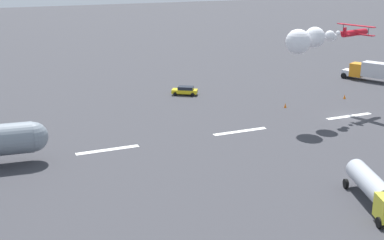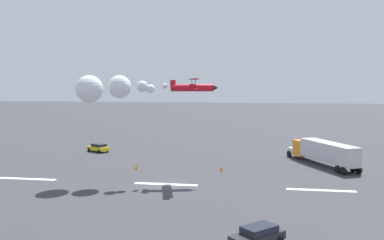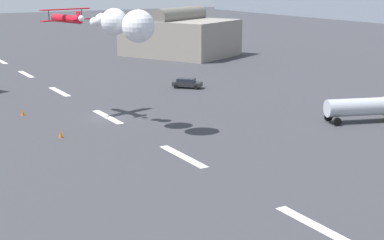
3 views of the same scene
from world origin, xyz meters
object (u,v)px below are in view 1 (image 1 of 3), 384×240
at_px(fuel_tanker_truck, 375,189).
at_px(traffic_cone_near, 345,97).
at_px(followme_car_yellow, 185,90).
at_px(stunt_biplane_red, 312,39).
at_px(traffic_cone_far, 285,105).

xyz_separation_m(fuel_tanker_truck, traffic_cone_near, (-24.29, -34.39, -1.38)).
bearing_deg(fuel_tanker_truck, traffic_cone_near, -125.23).
relative_size(followme_car_yellow, traffic_cone_near, 6.24).
distance_m(stunt_biplane_red, traffic_cone_near, 19.19).
bearing_deg(traffic_cone_far, traffic_cone_near, -176.32).
relative_size(stunt_biplane_red, fuel_tanker_truck, 1.76).
distance_m(stunt_biplane_red, followme_car_yellow, 26.13).
bearing_deg(stunt_biplane_red, followme_car_yellow, -63.26).
distance_m(fuel_tanker_truck, traffic_cone_near, 42.12).
height_order(stunt_biplane_red, traffic_cone_near, stunt_biplane_red).
relative_size(stunt_biplane_red, followme_car_yellow, 3.79).
distance_m(followme_car_yellow, traffic_cone_far, 18.18).
relative_size(followme_car_yellow, traffic_cone_far, 6.24).
bearing_deg(traffic_cone_near, followme_car_yellow, -29.26).
relative_size(traffic_cone_near, traffic_cone_far, 1.00).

